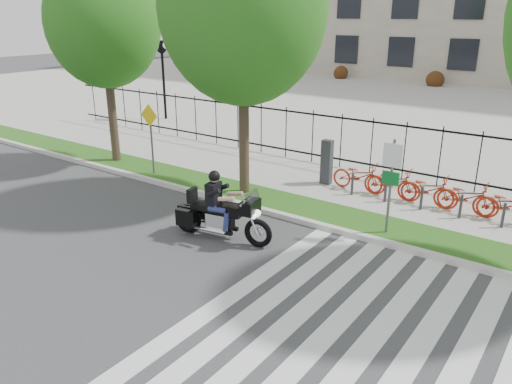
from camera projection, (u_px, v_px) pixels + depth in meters
The scene contains 14 objects.
ground at pixel (160, 265), 11.71m from camera, with size 120.00×120.00×0.00m, color #3D3D3F.
curb at pixel (261, 210), 14.82m from camera, with size 60.00×0.20×0.15m, color beige.
grass_verge at pixel (277, 201), 15.46m from camera, with size 60.00×1.50×0.15m, color #224B12.
sidewalk at pixel (316, 181), 17.37m from camera, with size 60.00×3.50×0.15m, color #AFABA3.
plaza at pixel (456, 108), 30.77m from camera, with size 80.00×34.00×0.10m, color #AFABA3.
crosswalk_stripes at pixel (347, 339), 9.05m from camera, with size 5.70×8.00×0.01m, color silver, non-canonical shape.
iron_fence at pixel (341, 141), 18.34m from camera, with size 30.00×0.06×2.00m, color black, non-canonical shape.
lamp_post_left at pixel (162, 61), 26.39m from camera, with size 1.06×0.70×4.25m.
street_tree_0 at pixel (103, 22), 17.86m from camera, with size 4.09×4.09×7.49m.
street_tree_1 at pixel (243, 7), 14.23m from camera, with size 4.90×4.90×8.42m.
bike_share_station at pixel (463, 196), 14.28m from camera, with size 8.89×0.86×1.50m.
sign_pole_regulatory at pixel (391, 175), 12.59m from camera, with size 0.50×0.09×2.50m.
sign_pole_warning at pixel (151, 130), 17.41m from camera, with size 0.78×0.09×2.49m.
motorcycle_rider at pixel (221, 212), 12.85m from camera, with size 2.87×1.07×2.23m.
Camera 1 is at (7.93, -7.14, 5.60)m, focal length 35.00 mm.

